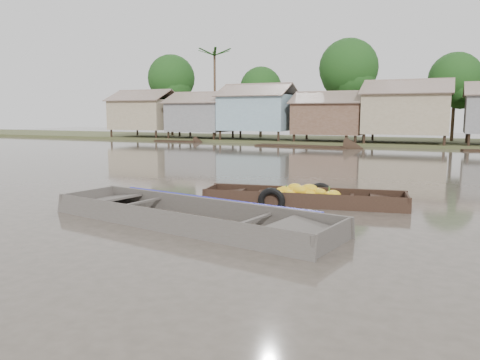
% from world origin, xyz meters
% --- Properties ---
extents(ground, '(120.00, 120.00, 0.00)m').
position_xyz_m(ground, '(0.00, 0.00, 0.00)').
color(ground, '#453F35').
rests_on(ground, ground).
extents(riverbank, '(120.00, 12.47, 10.22)m').
position_xyz_m(riverbank, '(3.03, 31.86, 3.07)').
color(riverbank, '#384723').
rests_on(riverbank, ground).
extents(banana_boat, '(6.06, 2.34, 0.84)m').
position_xyz_m(banana_boat, '(1.73, 2.06, 0.18)').
color(banana_boat, black).
rests_on(banana_boat, ground).
extents(viewer_boat, '(7.93, 3.41, 0.62)m').
position_xyz_m(viewer_boat, '(-0.02, -1.45, 0.06)').
color(viewer_boat, '#443F3A').
rests_on(viewer_boat, ground).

